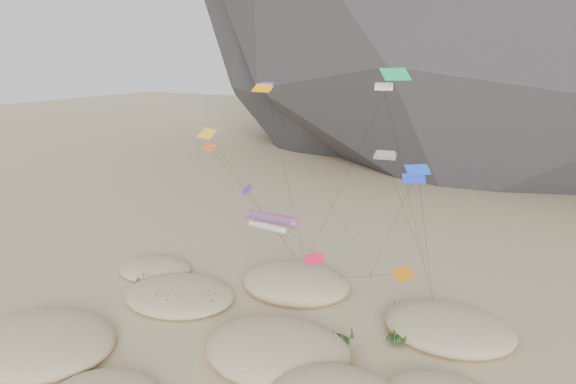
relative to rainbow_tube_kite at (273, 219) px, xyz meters
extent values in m
plane|color=#CCB789|center=(0.85, -7.78, -11.78)|extent=(500.00, 500.00, 0.00)
ellipsoid|color=#CCB789|center=(-17.03, -15.29, -11.05)|extent=(15.35, 13.05, 3.23)
ellipsoid|color=#CCB789|center=(-12.84, 0.07, -11.21)|extent=(13.36, 11.36, 2.55)
ellipsoid|color=#CCB789|center=(3.52, -5.05, -10.96)|extent=(14.25, 12.11, 3.66)
ellipsoid|color=#CCB789|center=(-2.66, 9.36, -10.97)|extent=(13.45, 11.44, 3.59)
ellipsoid|color=#CCB789|center=(16.21, 7.78, -11.12)|extent=(13.18, 11.20, 2.95)
ellipsoid|color=#CCB789|center=(-21.08, 4.80, -11.31)|extent=(9.97, 8.47, 2.08)
ellipsoid|color=black|center=(-16.08, -12.59, -10.88)|extent=(2.32, 1.99, 0.70)
ellipsoid|color=black|center=(-13.23, -12.80, -10.98)|extent=(2.04, 1.75, 0.61)
ellipsoid|color=black|center=(-12.24, -2.73, -10.98)|extent=(2.45, 2.10, 0.74)
ellipsoid|color=black|center=(-8.33, 0.01, -11.08)|extent=(1.88, 1.61, 0.56)
ellipsoid|color=black|center=(3.70, -3.35, -10.68)|extent=(3.49, 2.98, 1.05)
ellipsoid|color=black|center=(7.63, -0.87, -10.78)|extent=(2.66, 2.27, 0.80)
ellipsoid|color=black|center=(0.71, -6.51, -10.88)|extent=(2.59, 2.22, 0.78)
ellipsoid|color=black|center=(-0.09, 9.41, -10.78)|extent=(3.13, 2.68, 0.94)
ellipsoid|color=black|center=(0.87, 6.24, -10.88)|extent=(2.87, 2.46, 0.86)
ellipsoid|color=black|center=(13.73, 4.95, -11.08)|extent=(2.04, 1.75, 0.61)
ellipsoid|color=black|center=(12.30, 2.97, -11.18)|extent=(1.92, 1.65, 0.58)
ellipsoid|color=black|center=(-20.68, 3.22, -11.28)|extent=(2.60, 2.23, 0.78)
ellipsoid|color=black|center=(-18.76, 1.07, -11.38)|extent=(1.97, 1.69, 0.59)
cylinder|color=#3F2D1E|center=(-2.64, 12.62, -11.63)|extent=(0.08, 0.08, 0.30)
cylinder|color=#3F2D1E|center=(-1.16, 16.67, -11.63)|extent=(0.08, 0.08, 0.30)
cylinder|color=#3F2D1E|center=(3.48, 18.03, -11.63)|extent=(0.08, 0.08, 0.30)
cylinder|color=#3F2D1E|center=(7.06, 17.99, -11.63)|extent=(0.08, 0.08, 0.30)
cylinder|color=#3F2D1E|center=(8.98, 11.68, -11.63)|extent=(0.08, 0.08, 0.30)
cylinder|color=#3F2D1E|center=(-3.59, 14.67, -11.63)|extent=(0.08, 0.08, 0.30)
cylinder|color=#3F2D1E|center=(12.76, 14.02, -11.63)|extent=(0.08, 0.08, 0.30)
cylinder|color=#3F2D1E|center=(-5.19, 15.69, -11.63)|extent=(0.08, 0.08, 0.30)
cylinder|color=#FC251A|center=(0.25, -0.09, 0.04)|extent=(5.73, 2.73, 1.61)
sphere|color=#FC251A|center=(2.92, -0.96, 0.26)|extent=(1.08, 1.08, 1.08)
cone|color=#FC251A|center=(-2.69, 0.86, -0.25)|extent=(2.50, 1.60, 1.16)
cylinder|color=black|center=(1.13, 7.14, -5.87)|extent=(1.78, 14.48, 11.83)
cylinder|color=silver|center=(-2.50, 3.36, -2.25)|extent=(4.34, 1.89, 0.98)
sphere|color=silver|center=(-0.45, 2.75, -2.07)|extent=(0.72, 0.72, 0.72)
cone|color=silver|center=(-4.76, 4.04, -2.46)|extent=(1.86, 1.09, 0.73)
cylinder|color=black|center=(-0.94, 10.22, -7.01)|extent=(3.16, 13.73, 9.55)
cube|color=orange|center=(-4.89, 5.87, 12.23)|extent=(2.35, 1.07, 0.69)
cube|color=orange|center=(-4.89, 5.87, 12.41)|extent=(1.99, 0.85, 0.67)
cylinder|color=black|center=(-0.81, 12.48, 0.23)|extent=(8.18, 13.25, 24.03)
cube|color=#F43A19|center=(11.14, 0.76, 7.28)|extent=(2.05, 1.15, 0.56)
cube|color=#F43A19|center=(11.14, 0.76, 7.45)|extent=(1.73, 0.93, 0.55)
cylinder|color=black|center=(11.29, 9.49, -2.25)|extent=(0.32, 17.47, 19.08)
cube|color=yellow|center=(-10.43, 3.11, 7.33)|extent=(2.59, 1.75, 0.98)
cube|color=yellow|center=(-10.43, 3.11, 7.18)|extent=(0.36, 0.38, 0.79)
cylinder|color=black|center=(-7.81, 9.40, -2.20)|extent=(5.28, 12.61, 19.07)
cube|color=#451EB0|center=(-6.42, 4.83, 1.11)|extent=(2.23, 2.35, 0.94)
cube|color=#451EB0|center=(-6.42, 4.83, 0.96)|extent=(0.42, 0.41, 0.73)
cylinder|color=black|center=(-5.81, 10.26, -5.31)|extent=(1.26, 10.88, 12.86)
cube|color=red|center=(5.89, -2.27, -2.34)|extent=(1.84, 1.90, 0.80)
cube|color=red|center=(5.89, -2.27, -2.49)|extent=(0.36, 0.35, 0.59)
cylinder|color=black|center=(1.15, 6.20, -7.03)|extent=(9.51, 16.96, 9.41)
cube|color=orange|center=(13.76, -0.43, -2.83)|extent=(1.83, 2.45, 0.73)
cube|color=orange|center=(13.76, -0.43, -2.98)|extent=(0.25, 0.31, 0.76)
cylinder|color=black|center=(5.56, 6.09, -7.28)|extent=(16.42, 13.08, 8.92)
cube|color=#F05516|center=(-9.11, 1.78, 6.14)|extent=(1.91, 1.37, 0.67)
cube|color=#F05516|center=(-9.11, 1.78, 5.99)|extent=(0.26, 0.26, 0.59)
cylinder|color=black|center=(-6.35, 8.22, -2.80)|extent=(5.55, 12.92, 17.89)
cube|color=white|center=(8.12, 7.72, 12.80)|extent=(1.95, 1.40, 0.72)
cube|color=white|center=(8.12, 7.72, 12.65)|extent=(0.28, 0.29, 0.60)
cylinder|color=black|center=(10.44, 10.87, 0.53)|extent=(4.67, 6.33, 24.53)
cube|color=#1AAA65|center=(9.83, 6.10, 14.08)|extent=(2.84, 2.99, 1.13)
cube|color=#1AAA65|center=(9.83, 6.10, 13.93)|extent=(0.49, 0.49, 0.93)
cylinder|color=black|center=(2.32, 10.90, 1.17)|extent=(15.04, 9.62, 25.82)
cube|color=blue|center=(13.56, 1.64, 5.36)|extent=(2.24, 1.82, 0.67)
cube|color=blue|center=(13.56, 1.64, 5.21)|extent=(0.29, 0.26, 0.68)
cylinder|color=black|center=(8.52, 9.83, -3.18)|extent=(10.10, 16.41, 17.11)
cube|color=#6A20BF|center=(-5.05, 6.83, 12.54)|extent=(1.73, 0.92, 0.69)
cube|color=#6A20BF|center=(-5.05, 6.83, 12.39)|extent=(0.21, 0.23, 0.58)
cylinder|color=black|center=(-3.84, 9.73, 0.40)|extent=(2.44, 5.82, 24.27)
cube|color=blue|center=(12.73, 5.35, 5.38)|extent=(2.54, 2.42, 0.78)
cube|color=blue|center=(12.73, 5.35, 5.23)|extent=(0.34, 0.33, 0.79)
cylinder|color=black|center=(12.75, 9.69, -3.18)|extent=(0.06, 8.68, 17.12)
camera|label=1|loc=(28.24, -45.25, 16.38)|focal=35.00mm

